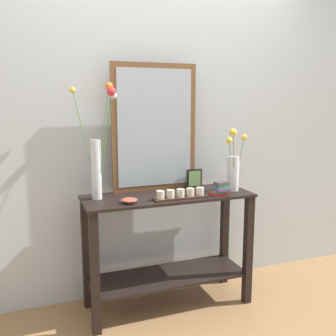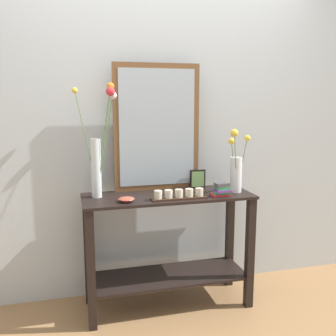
{
  "view_description": "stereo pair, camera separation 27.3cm",
  "coord_description": "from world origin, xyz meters",
  "px_view_note": "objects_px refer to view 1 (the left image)",
  "views": [
    {
      "loc": [
        -0.95,
        -2.52,
        1.52
      ],
      "look_at": [
        0.0,
        0.0,
        1.05
      ],
      "focal_mm": 41.01,
      "sensor_mm": 36.0,
      "label": 1
    },
    {
      "loc": [
        -0.69,
        -2.6,
        1.52
      ],
      "look_at": [
        0.0,
        0.0,
        1.05
      ],
      "focal_mm": 41.01,
      "sensor_mm": 36.0,
      "label": 2
    }
  ],
  "objects_px": {
    "candle_tray": "(181,195)",
    "book_stack": "(221,189)",
    "console_table": "(168,239)",
    "picture_frame_small": "(194,178)",
    "tall_vase_left": "(99,152)",
    "decorative_bowl": "(129,200)",
    "vase_right": "(233,168)",
    "mirror_leaning": "(155,128)"
  },
  "relations": [
    {
      "from": "candle_tray",
      "to": "book_stack",
      "type": "xyz_separation_m",
      "value": [
        0.31,
        -0.0,
        0.02
      ]
    },
    {
      "from": "console_table",
      "to": "picture_frame_small",
      "type": "xyz_separation_m",
      "value": [
        0.28,
        0.15,
        0.41
      ]
    },
    {
      "from": "book_stack",
      "to": "tall_vase_left",
      "type": "bearing_deg",
      "value": 166.45
    },
    {
      "from": "console_table",
      "to": "decorative_bowl",
      "type": "distance_m",
      "value": 0.49
    },
    {
      "from": "vase_right",
      "to": "decorative_bowl",
      "type": "xyz_separation_m",
      "value": [
        -0.82,
        -0.07,
        -0.15
      ]
    },
    {
      "from": "console_table",
      "to": "candle_tray",
      "type": "xyz_separation_m",
      "value": [
        0.04,
        -0.13,
        0.36
      ]
    },
    {
      "from": "picture_frame_small",
      "to": "decorative_bowl",
      "type": "height_order",
      "value": "picture_frame_small"
    },
    {
      "from": "candle_tray",
      "to": "picture_frame_small",
      "type": "distance_m",
      "value": 0.37
    },
    {
      "from": "console_table",
      "to": "vase_right",
      "type": "height_order",
      "value": "vase_right"
    },
    {
      "from": "vase_right",
      "to": "candle_tray",
      "type": "relative_size",
      "value": 1.21
    },
    {
      "from": "console_table",
      "to": "decorative_bowl",
      "type": "height_order",
      "value": "decorative_bowl"
    },
    {
      "from": "tall_vase_left",
      "to": "decorative_bowl",
      "type": "height_order",
      "value": "tall_vase_left"
    },
    {
      "from": "console_table",
      "to": "mirror_leaning",
      "type": "relative_size",
      "value": 1.3
    },
    {
      "from": "candle_tray",
      "to": "book_stack",
      "type": "height_order",
      "value": "book_stack"
    },
    {
      "from": "mirror_leaning",
      "to": "decorative_bowl",
      "type": "distance_m",
      "value": 0.62
    },
    {
      "from": "tall_vase_left",
      "to": "picture_frame_small",
      "type": "relative_size",
      "value": 5.54
    },
    {
      "from": "vase_right",
      "to": "candle_tray",
      "type": "bearing_deg",
      "value": -170.2
    },
    {
      "from": "picture_frame_small",
      "to": "decorative_bowl",
      "type": "distance_m",
      "value": 0.66
    },
    {
      "from": "decorative_bowl",
      "to": "candle_tray",
      "type": "bearing_deg",
      "value": -1.57
    },
    {
      "from": "mirror_leaning",
      "to": "vase_right",
      "type": "xyz_separation_m",
      "value": [
        0.54,
        -0.24,
        -0.3
      ]
    },
    {
      "from": "picture_frame_small",
      "to": "mirror_leaning",
      "type": "bearing_deg",
      "value": 173.49
    },
    {
      "from": "mirror_leaning",
      "to": "tall_vase_left",
      "type": "bearing_deg",
      "value": -164.87
    },
    {
      "from": "tall_vase_left",
      "to": "book_stack",
      "type": "height_order",
      "value": "tall_vase_left"
    },
    {
      "from": "console_table",
      "to": "vase_right",
      "type": "relative_size",
      "value": 2.58
    },
    {
      "from": "decorative_bowl",
      "to": "mirror_leaning",
      "type": "bearing_deg",
      "value": 47.11
    },
    {
      "from": "tall_vase_left",
      "to": "console_table",
      "type": "bearing_deg",
      "value": -8.03
    },
    {
      "from": "mirror_leaning",
      "to": "decorative_bowl",
      "type": "xyz_separation_m",
      "value": [
        -0.29,
        -0.31,
        -0.45
      ]
    },
    {
      "from": "decorative_bowl",
      "to": "book_stack",
      "type": "distance_m",
      "value": 0.68
    },
    {
      "from": "tall_vase_left",
      "to": "vase_right",
      "type": "xyz_separation_m",
      "value": [
        0.98,
        -0.12,
        -0.15
      ]
    },
    {
      "from": "vase_right",
      "to": "mirror_leaning",
      "type": "bearing_deg",
      "value": 156.23
    },
    {
      "from": "mirror_leaning",
      "to": "tall_vase_left",
      "type": "distance_m",
      "value": 0.48
    },
    {
      "from": "candle_tray",
      "to": "book_stack",
      "type": "bearing_deg",
      "value": -0.8
    },
    {
      "from": "mirror_leaning",
      "to": "tall_vase_left",
      "type": "relative_size",
      "value": 1.18
    },
    {
      "from": "console_table",
      "to": "vase_right",
      "type": "xyz_separation_m",
      "value": [
        0.5,
        -0.05,
        0.51
      ]
    },
    {
      "from": "mirror_leaning",
      "to": "console_table",
      "type": "bearing_deg",
      "value": -79.33
    },
    {
      "from": "mirror_leaning",
      "to": "vase_right",
      "type": "bearing_deg",
      "value": -23.77
    },
    {
      "from": "tall_vase_left",
      "to": "candle_tray",
      "type": "xyz_separation_m",
      "value": [
        0.52,
        -0.2,
        -0.3
      ]
    },
    {
      "from": "mirror_leaning",
      "to": "candle_tray",
      "type": "relative_size",
      "value": 2.4
    },
    {
      "from": "tall_vase_left",
      "to": "mirror_leaning",
      "type": "bearing_deg",
      "value": 15.13
    },
    {
      "from": "book_stack",
      "to": "mirror_leaning",
      "type": "bearing_deg",
      "value": 140.66
    },
    {
      "from": "decorative_bowl",
      "to": "tall_vase_left",
      "type": "bearing_deg",
      "value": 130.27
    },
    {
      "from": "tall_vase_left",
      "to": "picture_frame_small",
      "type": "xyz_separation_m",
      "value": [
        0.76,
        0.08,
        -0.26
      ]
    }
  ]
}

